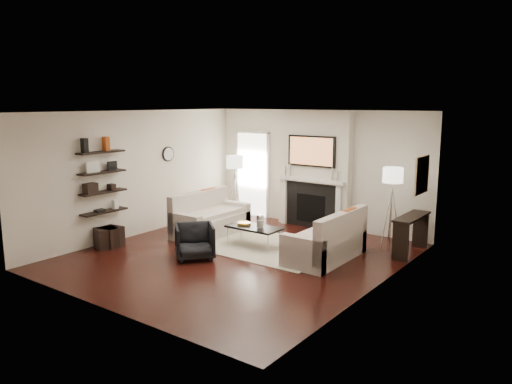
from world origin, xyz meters
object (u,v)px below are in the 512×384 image
Objects in this scene: loveseat_right_base at (325,248)px; ottoman_near at (111,237)px; loveseat_left_base at (211,225)px; armchair at (195,240)px; lamp_left_shade at (235,162)px; lamp_right_shade at (393,175)px; coffee_table at (254,227)px.

loveseat_right_base is 4.50× the size of ottoman_near.
loveseat_left_base and loveseat_right_base have the same top height.
armchair is 1.78× the size of lamp_left_shade.
armchair reaches higher than loveseat_right_base.
lamp_left_shade is at bearing -177.89° from lamp_right_shade.
lamp_left_shade is (-3.25, 1.40, 1.24)m from loveseat_right_base.
lamp_left_shade reaches higher than loveseat_left_base.
lamp_right_shade reaches higher than loveseat_left_base.
lamp_right_shade reaches higher than coffee_table.
armchair is 1.78× the size of ottoman_near.
lamp_right_shade is at bearing 67.29° from loveseat_right_base.
ottoman_near is (-1.00, -1.91, -0.01)m from loveseat_left_base.
ottoman_near is at bearing -143.21° from lamp_right_shade.
lamp_right_shade is (0.65, 1.54, 1.24)m from loveseat_right_base.
lamp_left_shade reaches higher than armchair.
coffee_table is at bearing -142.02° from lamp_right_shade.
armchair is 1.78× the size of lamp_right_shade.
ottoman_near is at bearing -154.64° from loveseat_right_base.
loveseat_right_base is at bearing -112.71° from lamp_right_shade.
lamp_right_shade is (2.17, 1.70, 1.05)m from coffee_table.
ottoman_near is (-2.35, -1.68, -0.20)m from coffee_table.
loveseat_left_base is at bearing -157.37° from lamp_right_shade.
loveseat_left_base reaches higher than ottoman_near.
armchair is (-0.45, -1.25, -0.04)m from coffee_table.
loveseat_left_base is 2.53× the size of armchair.
loveseat_left_base is 4.50× the size of ottoman_near.
loveseat_right_base is at bearing -23.29° from lamp_left_shade.
coffee_table is (1.35, -0.23, 0.19)m from loveseat_left_base.
loveseat_right_base is 2.42m from armchair.
loveseat_left_base is 4.01m from lamp_right_shade.
ottoman_near is at bearing -117.54° from loveseat_left_base.
lamp_left_shade is at bearing 138.05° from coffee_table.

